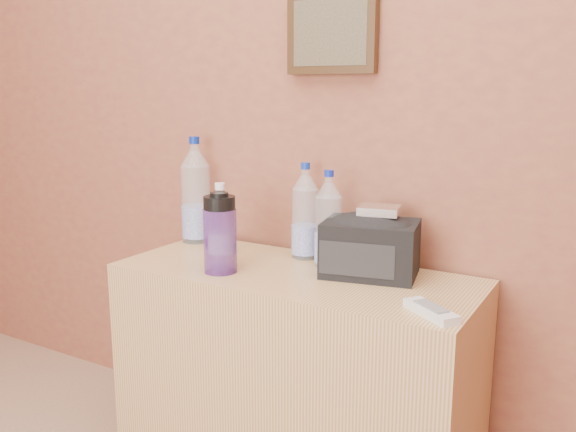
% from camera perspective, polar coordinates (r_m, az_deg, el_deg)
% --- Properties ---
extents(picture_frame, '(0.30, 0.03, 0.25)m').
position_cam_1_polar(picture_frame, '(1.97, 4.09, 16.75)').
color(picture_frame, '#382311').
rests_on(picture_frame, room_shell).
extents(dresser, '(1.10, 0.46, 0.69)m').
position_cam_1_polar(dresser, '(1.97, 0.62, -14.85)').
color(dresser, '#9F7551').
rests_on(dresser, ground).
extents(pet_large_a, '(0.10, 0.10, 0.38)m').
position_cam_1_polar(pet_large_a, '(2.20, -8.61, 1.88)').
color(pet_large_a, white).
rests_on(pet_large_a, dresser).
extents(pet_large_b, '(0.08, 0.08, 0.31)m').
position_cam_1_polar(pet_large_b, '(1.97, 1.62, -0.01)').
color(pet_large_b, silver).
rests_on(pet_large_b, dresser).
extents(pet_large_c, '(0.08, 0.08, 0.30)m').
position_cam_1_polar(pet_large_c, '(1.88, 3.80, -0.76)').
color(pet_large_c, '#C6E2FC').
rests_on(pet_large_c, dresser).
extents(pet_small, '(0.08, 0.08, 0.26)m').
position_cam_1_polar(pet_small, '(1.87, -6.29, -1.42)').
color(pet_small, '#C6E7FF').
rests_on(pet_small, dresser).
extents(nalgene_bottle, '(0.10, 0.10, 0.24)m').
position_cam_1_polar(nalgene_bottle, '(1.83, -6.38, -1.62)').
color(nalgene_bottle, '#582888').
rests_on(nalgene_bottle, dresser).
extents(sunglasses, '(0.14, 0.07, 0.03)m').
position_cam_1_polar(sunglasses, '(2.10, -6.37, -2.72)').
color(sunglasses, black).
rests_on(sunglasses, dresser).
extents(ac_remote, '(0.16, 0.13, 0.02)m').
position_cam_1_polar(ac_remote, '(1.54, 13.23, -8.67)').
color(ac_remote, white).
rests_on(ac_remote, dresser).
extents(toiletry_bag, '(0.31, 0.25, 0.18)m').
position_cam_1_polar(toiletry_bag, '(1.81, 7.72, -2.68)').
color(toiletry_bag, '#242426').
rests_on(toiletry_bag, dresser).
extents(foil_packet, '(0.13, 0.12, 0.02)m').
position_cam_1_polar(foil_packet, '(1.79, 8.54, 0.55)').
color(foil_packet, silver).
rests_on(foil_packet, toiletry_bag).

